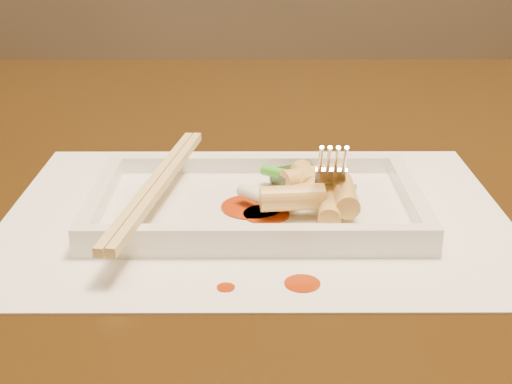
{
  "coord_description": "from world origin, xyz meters",
  "views": [
    {
      "loc": [
        0.07,
        -0.67,
        0.99
      ],
      "look_at": [
        0.07,
        -0.15,
        0.77
      ],
      "focal_mm": 50.0,
      "sensor_mm": 36.0,
      "label": 1
    }
  ],
  "objects_px": {
    "placemat": "(256,213)",
    "plate_base": "(256,208)",
    "table": "(186,244)",
    "chopstick_a": "(153,183)",
    "fork": "(345,108)"
  },
  "relations": [
    {
      "from": "plate_base",
      "to": "fork",
      "type": "relative_size",
      "value": 1.86
    },
    {
      "from": "table",
      "to": "fork",
      "type": "xyz_separation_m",
      "value": [
        0.14,
        -0.13,
        0.18
      ]
    },
    {
      "from": "table",
      "to": "chopstick_a",
      "type": "distance_m",
      "value": 0.2
    },
    {
      "from": "placemat",
      "to": "plate_base",
      "type": "xyz_separation_m",
      "value": [
        0.0,
        0.0,
        0.0
      ]
    },
    {
      "from": "chopstick_a",
      "to": "fork",
      "type": "distance_m",
      "value": 0.16
    },
    {
      "from": "placemat",
      "to": "fork",
      "type": "relative_size",
      "value": 2.86
    },
    {
      "from": "table",
      "to": "plate_base",
      "type": "distance_m",
      "value": 0.2
    },
    {
      "from": "placemat",
      "to": "plate_base",
      "type": "bearing_deg",
      "value": 0.0
    },
    {
      "from": "plate_base",
      "to": "table",
      "type": "bearing_deg",
      "value": 116.19
    },
    {
      "from": "table",
      "to": "chopstick_a",
      "type": "height_order",
      "value": "chopstick_a"
    },
    {
      "from": "placemat",
      "to": "plate_base",
      "type": "height_order",
      "value": "plate_base"
    },
    {
      "from": "plate_base",
      "to": "chopstick_a",
      "type": "xyz_separation_m",
      "value": [
        -0.08,
        -0.0,
        0.02
      ]
    },
    {
      "from": "placemat",
      "to": "fork",
      "type": "bearing_deg",
      "value": 14.42
    },
    {
      "from": "placemat",
      "to": "chopstick_a",
      "type": "xyz_separation_m",
      "value": [
        -0.08,
        -0.0,
        0.03
      ]
    },
    {
      "from": "placemat",
      "to": "chopstick_a",
      "type": "height_order",
      "value": "chopstick_a"
    }
  ]
}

